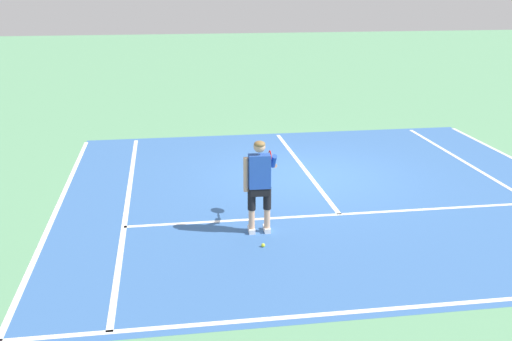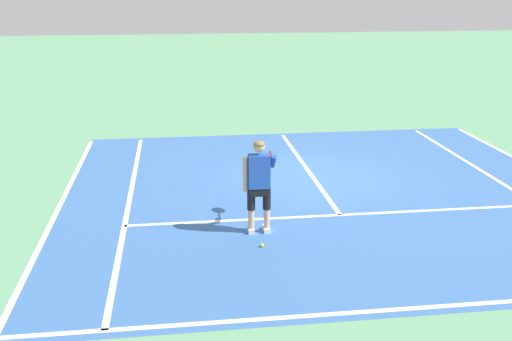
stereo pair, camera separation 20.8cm
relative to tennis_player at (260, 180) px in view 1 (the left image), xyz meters
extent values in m
plane|color=#609E70|center=(1.67, 3.00, -0.99)|extent=(80.00, 80.00, 0.00)
cube|color=#3866A8|center=(1.67, 2.03, -0.99)|extent=(10.98, 10.35, 0.00)
cube|color=white|center=(1.67, -2.95, -0.99)|extent=(10.98, 0.10, 0.01)
cube|color=white|center=(1.67, 0.60, -0.99)|extent=(8.23, 0.10, 0.01)
cube|color=white|center=(1.67, 3.80, -0.99)|extent=(0.10, 6.40, 0.01)
cube|color=white|center=(-2.44, 2.03, -0.99)|extent=(0.10, 9.95, 0.01)
cube|color=white|center=(5.79, 2.03, -0.99)|extent=(0.10, 9.95, 0.01)
cube|color=white|center=(-3.82, 2.03, -0.99)|extent=(0.10, 9.95, 0.01)
cube|color=white|center=(-0.15, 0.01, -0.94)|extent=(0.12, 0.28, 0.09)
cube|color=white|center=(0.13, 0.01, -0.94)|extent=(0.12, 0.28, 0.09)
cylinder|color=tan|center=(-0.15, -0.03, -0.72)|extent=(0.11, 0.11, 0.36)
cylinder|color=black|center=(-0.15, -0.03, -0.33)|extent=(0.14, 0.14, 0.41)
cylinder|color=tan|center=(0.13, -0.03, -0.72)|extent=(0.11, 0.11, 0.36)
cylinder|color=black|center=(0.13, -0.03, -0.33)|extent=(0.14, 0.14, 0.41)
cube|color=black|center=(-0.01, -0.03, -0.17)|extent=(0.34, 0.21, 0.20)
cube|color=#234CAD|center=(-0.01, -0.03, 0.17)|extent=(0.38, 0.23, 0.60)
cylinder|color=tan|center=(-0.25, -0.02, 0.12)|extent=(0.09, 0.09, 0.62)
cylinder|color=#234CAD|center=(0.26, 0.06, 0.32)|extent=(0.10, 0.26, 0.29)
cylinder|color=tan|center=(0.30, 0.27, 0.18)|extent=(0.09, 0.29, 0.14)
sphere|color=tan|center=(-0.01, -0.02, 0.62)|extent=(0.21, 0.21, 0.21)
ellipsoid|color=olive|center=(-0.01, -0.04, 0.67)|extent=(0.20, 0.20, 0.12)
cylinder|color=#232326|center=(0.32, 0.49, 0.15)|extent=(0.04, 0.20, 0.03)
cylinder|color=red|center=(0.33, 0.64, 0.15)|extent=(0.03, 0.10, 0.02)
torus|color=red|center=(0.33, 0.82, 0.15)|extent=(0.03, 0.30, 0.30)
cylinder|color=silver|center=(0.33, 0.82, 0.15)|extent=(0.01, 0.25, 0.25)
sphere|color=#CCE02D|center=(-0.04, -0.66, -0.96)|extent=(0.07, 0.07, 0.07)
camera|label=1|loc=(-1.61, -9.99, 3.36)|focal=42.45mm
camera|label=2|loc=(-1.40, -10.02, 3.36)|focal=42.45mm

